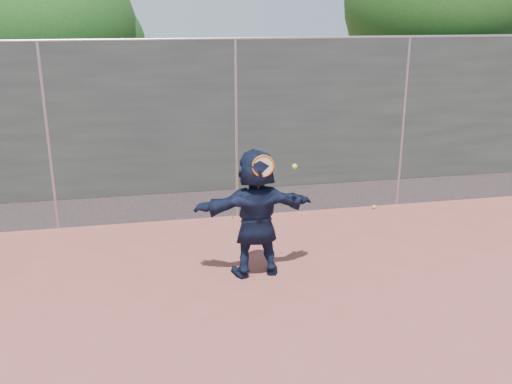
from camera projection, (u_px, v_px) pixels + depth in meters
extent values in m
plane|color=#9E4C42|center=(287.00, 316.00, 6.73)|extent=(80.00, 80.00, 0.00)
imported|color=#121A33|center=(256.00, 213.00, 7.56)|extent=(1.64, 0.58, 1.75)
sphere|color=#CED52F|center=(374.00, 207.00, 10.32)|extent=(0.07, 0.07, 0.07)
cube|color=#38423D|center=(236.00, 116.00, 9.45)|extent=(20.00, 0.04, 2.50)
cube|color=slate|center=(237.00, 202.00, 9.92)|extent=(20.00, 0.03, 0.50)
cylinder|color=gray|center=(235.00, 39.00, 9.07)|extent=(20.00, 0.05, 0.05)
cylinder|color=gray|center=(48.00, 139.00, 8.96)|extent=(0.06, 0.06, 3.00)
cylinder|color=gray|center=(236.00, 131.00, 9.53)|extent=(0.06, 0.06, 3.00)
cylinder|color=gray|center=(403.00, 124.00, 10.10)|extent=(0.06, 0.06, 3.00)
torus|color=#CD5813|center=(263.00, 166.00, 7.17)|extent=(0.29, 0.03, 0.29)
cylinder|color=beige|center=(263.00, 166.00, 7.17)|extent=(0.25, 0.01, 0.25)
cylinder|color=black|center=(259.00, 181.00, 7.24)|extent=(0.03, 0.13, 0.33)
sphere|color=#CED52F|center=(295.00, 166.00, 7.24)|extent=(0.07, 0.07, 0.07)
cylinder|color=#382314|center=(421.00, 111.00, 12.50)|extent=(0.28, 0.28, 2.60)
sphere|color=#23561C|center=(431.00, 1.00, 11.79)|extent=(3.60, 3.60, 3.60)
sphere|color=#23561C|center=(456.00, 19.00, 12.23)|extent=(2.52, 2.52, 2.52)
cylinder|color=#382314|center=(71.00, 127.00, 11.88)|extent=(0.28, 0.28, 2.20)
sphere|color=#23561C|center=(61.00, 31.00, 11.28)|extent=(3.00, 3.00, 3.00)
sphere|color=#23561C|center=(94.00, 46.00, 11.68)|extent=(2.10, 2.10, 2.10)
cone|color=#387226|center=(252.00, 210.00, 9.89)|extent=(0.03, 0.03, 0.26)
cone|color=#387226|center=(269.00, 207.00, 9.96)|extent=(0.03, 0.03, 0.30)
cone|color=#387226|center=(233.00, 212.00, 9.81)|extent=(0.03, 0.03, 0.22)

